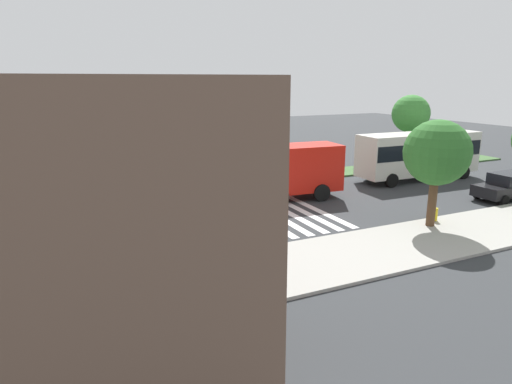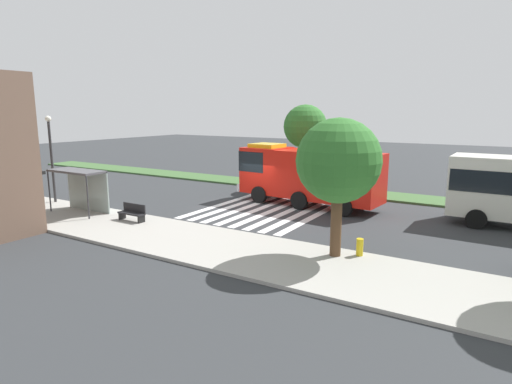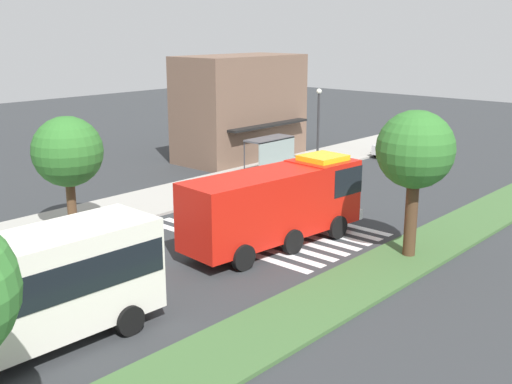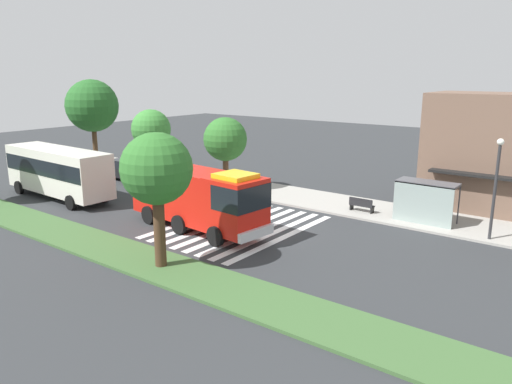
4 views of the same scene
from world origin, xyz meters
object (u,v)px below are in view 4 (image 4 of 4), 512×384
transit_bus (58,169)px  bus_stop_shelter (425,194)px  bench_near_shelter (361,205)px  fire_hydrant (213,184)px  parked_car_west (128,170)px  median_tree_west (157,170)px  sidewalk_tree_center (225,140)px  sidewalk_tree_far_west (92,106)px  fire_truck (201,196)px  street_lamp (496,180)px  sidewalk_tree_west (151,129)px

transit_bus → bus_stop_shelter: bearing=-156.3°
bench_near_shelter → fire_hydrant: (-12.03, -0.87, -0.10)m
parked_car_west → median_tree_west: size_ratio=0.77×
parked_car_west → sidewalk_tree_center: (9.03, 2.20, 3.06)m
parked_car_west → sidewalk_tree_far_west: size_ratio=0.59×
parked_car_west → bench_near_shelter: parked_car_west is taller
fire_truck → sidewalk_tree_far_west: bearing=164.2°
street_lamp → bench_near_shelter: bearing=174.4°
street_lamp → sidewalk_tree_far_west: (-35.62, 0.40, 2.40)m
sidewalk_tree_far_west → fire_hydrant: (15.72, -0.50, -5.31)m
parked_car_west → fire_truck: bearing=-25.0°
street_lamp → sidewalk_tree_west: size_ratio=0.95×
parked_car_west → street_lamp: size_ratio=0.88×
bench_near_shelter → sidewalk_tree_far_west: bearing=-179.2°
street_lamp → parked_car_west: bearing=-176.3°
sidewalk_tree_west → bus_stop_shelter: bearing=0.8°
transit_bus → median_tree_west: size_ratio=1.63×
fire_truck → transit_bus: fire_truck is taller
street_lamp → sidewalk_tree_west: (-27.42, 0.40, 0.75)m
sidewalk_tree_far_west → sidewalk_tree_center: size_ratio=1.48×
fire_truck → transit_bus: (-13.41, -0.65, 0.09)m
fire_truck → bus_stop_shelter: fire_truck is taller
street_lamp → sidewalk_tree_center: sidewalk_tree_center is taller
street_lamp → median_tree_west: 17.48m
transit_bus → sidewalk_tree_far_west: (-8.53, 9.10, 3.67)m
fire_truck → median_tree_west: 6.31m
street_lamp → median_tree_west: size_ratio=0.88×
bench_near_shelter → median_tree_west: 15.01m
bench_near_shelter → median_tree_west: size_ratio=0.26×
fire_hydrant → parked_car_west: bearing=-168.2°
bus_stop_shelter → parked_car_west: bearing=-174.0°
transit_bus → bus_stop_shelter: 25.07m
bus_stop_shelter → sidewalk_tree_west: (-23.55, -0.35, 2.27)m
sidewalk_tree_west → sidewalk_tree_center: bearing=0.0°
parked_car_west → transit_bus: 7.08m
fire_truck → fire_hydrant: fire_truck is taller
fire_truck → sidewalk_tree_west: bearing=153.7°
parked_car_west → sidewalk_tree_far_west: bearing=162.2°
fire_truck → bus_stop_shelter: size_ratio=2.72×
sidewalk_tree_center → median_tree_west: 15.73m
fire_truck → street_lamp: bearing=35.8°
sidewalk_tree_far_west → bench_near_shelter: bearing=0.8°
street_lamp → fire_hydrant: size_ratio=7.77×
bench_near_shelter → sidewalk_tree_center: (-11.19, -0.37, 3.35)m
street_lamp → sidewalk_tree_center: (-19.05, 0.40, 0.54)m
bench_near_shelter → street_lamp: bearing=-5.6°
transit_bus → sidewalk_tree_west: sidewalk_tree_west is taller
median_tree_west → fire_hydrant: (-8.60, 13.17, -4.16)m
bus_stop_shelter → street_lamp: size_ratio=0.64×
fire_truck → sidewalk_tree_center: 10.19m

